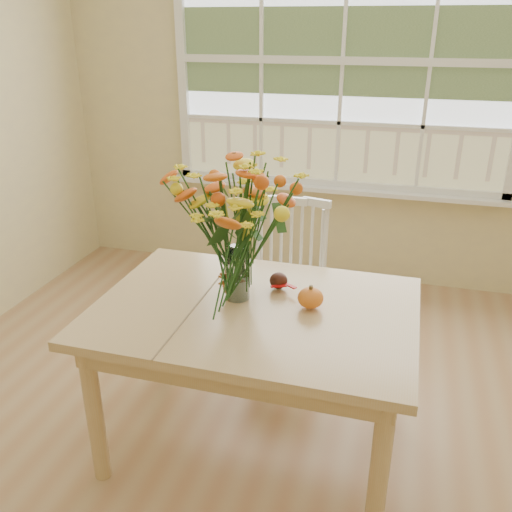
# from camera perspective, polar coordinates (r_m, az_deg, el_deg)

# --- Properties ---
(floor) EXTENTS (4.00, 4.50, 0.01)m
(floor) POSITION_cam_1_polar(r_m,az_deg,el_deg) (2.41, -0.89, -24.49)
(floor) COLOR #AB7C52
(floor) RESTS_ON ground
(wall_back) EXTENTS (4.00, 0.02, 2.70)m
(wall_back) POSITION_cam_1_polar(r_m,az_deg,el_deg) (3.85, 9.00, 16.71)
(wall_back) COLOR beige
(wall_back) RESTS_ON floor
(window) EXTENTS (2.42, 0.12, 1.74)m
(window) POSITION_cam_1_polar(r_m,az_deg,el_deg) (3.79, 9.10, 19.37)
(window) COLOR silver
(window) RESTS_ON wall_back
(dining_table) EXTENTS (1.32, 0.94, 0.70)m
(dining_table) POSITION_cam_1_polar(r_m,az_deg,el_deg) (2.28, -0.14, -7.38)
(dining_table) COLOR tan
(dining_table) RESTS_ON floor
(windsor_chair) EXTENTS (0.44, 0.42, 0.89)m
(windsor_chair) POSITION_cam_1_polar(r_m,az_deg,el_deg) (2.99, 3.39, -1.87)
(windsor_chair) COLOR white
(windsor_chair) RESTS_ON floor
(flower_vase) EXTENTS (0.47, 0.47, 0.56)m
(flower_vase) POSITION_cam_1_polar(r_m,az_deg,el_deg) (2.18, -2.04, 3.53)
(flower_vase) COLOR white
(flower_vase) RESTS_ON dining_table
(pumpkin) EXTENTS (0.11, 0.11, 0.08)m
(pumpkin) POSITION_cam_1_polar(r_m,az_deg,el_deg) (2.22, 5.75, -4.52)
(pumpkin) COLOR orange
(pumpkin) RESTS_ON dining_table
(turkey_figurine) EXTENTS (0.11, 0.09, 0.11)m
(turkey_figurine) POSITION_cam_1_polar(r_m,az_deg,el_deg) (2.29, -2.38, -3.39)
(turkey_figurine) COLOR #CCB78C
(turkey_figurine) RESTS_ON dining_table
(dark_gourd) EXTENTS (0.13, 0.08, 0.07)m
(dark_gourd) POSITION_cam_1_polar(r_m,az_deg,el_deg) (2.37, 2.39, -2.68)
(dark_gourd) COLOR #38160F
(dark_gourd) RESTS_ON dining_table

